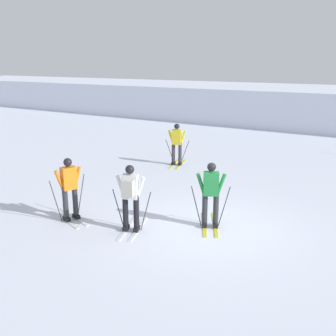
{
  "coord_description": "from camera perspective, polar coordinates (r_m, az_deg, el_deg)",
  "views": [
    {
      "loc": [
        3.95,
        -8.53,
        4.12
      ],
      "look_at": [
        -2.2,
        1.55,
        0.9
      ],
      "focal_mm": 42.02,
      "sensor_mm": 36.0,
      "label": 1
    }
  ],
  "objects": [
    {
      "name": "ground_plane",
      "position": [
        10.27,
        6.05,
        -8.5
      ],
      "size": [
        120.0,
        120.0,
        0.0
      ],
      "primitive_type": "plane",
      "color": "silver"
    },
    {
      "name": "skier_white",
      "position": [
        9.67,
        -5.51,
        -3.95
      ],
      "size": [
        0.95,
        1.63,
        1.71
      ],
      "color": "silver",
      "rests_on": "ground"
    },
    {
      "name": "skier_green",
      "position": [
        9.94,
        6.22,
        -3.65
      ],
      "size": [
        1.08,
        1.59,
        1.71
      ],
      "color": "gold",
      "rests_on": "ground"
    },
    {
      "name": "skier_yellow",
      "position": [
        15.92,
        1.29,
        3.63
      ],
      "size": [
        0.97,
        1.64,
        1.71
      ],
      "color": "gold",
      "rests_on": "ground"
    },
    {
      "name": "skier_orange",
      "position": [
        10.65,
        -14.14,
        -2.74
      ],
      "size": [
        1.63,
        0.95,
        1.71
      ],
      "color": "silver",
      "rests_on": "ground"
    }
  ]
}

